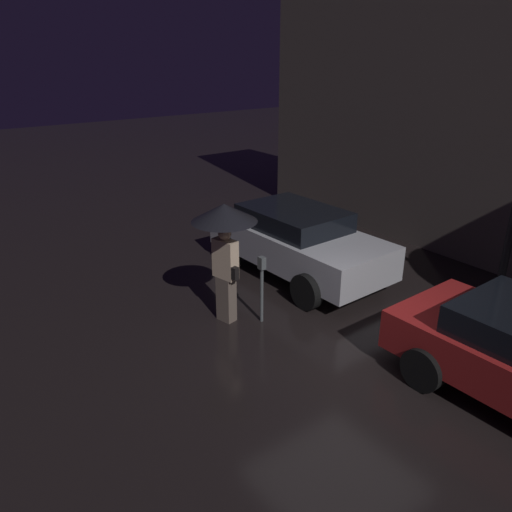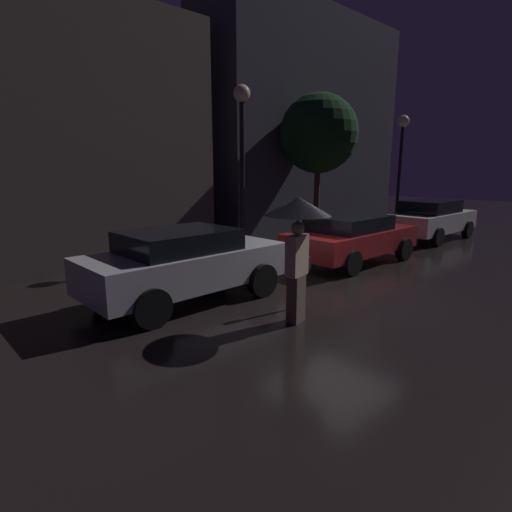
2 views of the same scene
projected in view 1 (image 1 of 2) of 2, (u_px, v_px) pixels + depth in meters
ground_plane at (345, 360)px, 7.78m from camera, size 60.00×60.00×0.00m
building_facade_left at (425, 95)px, 12.86m from camera, size 8.20×3.00×6.84m
parked_car_silver at (297, 240)px, 10.52m from camera, size 4.11×1.99×1.44m
pedestrian_with_umbrella at (225, 229)px, 8.32m from camera, size 1.11×1.11×2.16m
parking_meter at (262, 282)px, 8.63m from camera, size 0.12×0.10×1.24m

